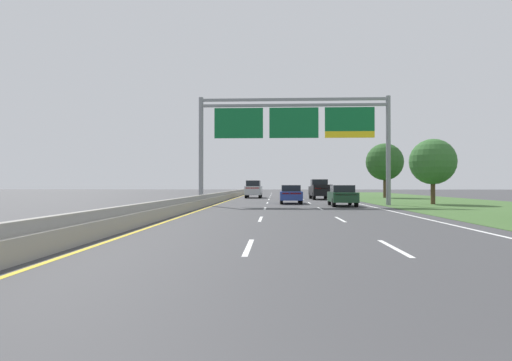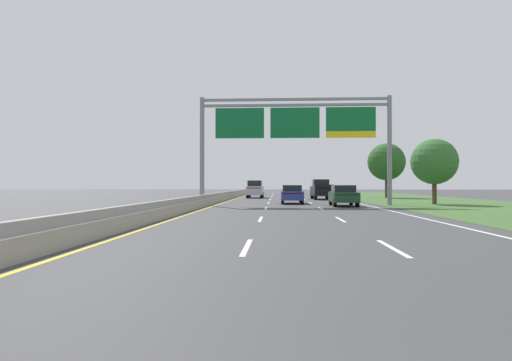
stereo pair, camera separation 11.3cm
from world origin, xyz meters
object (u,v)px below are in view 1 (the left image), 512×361
object	(u,v)px
pickup_truck_black	(320,190)
car_darkgreen_right_lane_sedan	(342,195)
roadside_tree_mid	(433,162)
car_blue_centre_lane_sedan	(291,194)
car_silver_left_lane_suv	(254,189)
roadside_tree_far	(385,162)
overhead_sign_gantry	(294,128)

from	to	relation	value
pickup_truck_black	car_darkgreen_right_lane_sedan	distance (m)	15.04
pickup_truck_black	car_darkgreen_right_lane_sedan	bearing A→B (deg)	179.41
roadside_tree_mid	pickup_truck_black	bearing A→B (deg)	123.83
car_blue_centre_lane_sedan	roadside_tree_mid	world-z (taller)	roadside_tree_mid
pickup_truck_black	car_silver_left_lane_suv	bearing A→B (deg)	56.72
pickup_truck_black	car_silver_left_lane_suv	size ratio (longest dim) A/B	1.15
pickup_truck_black	roadside_tree_mid	xyz separation A→B (m)	(7.98, -11.90, 2.41)
car_darkgreen_right_lane_sedan	roadside_tree_far	bearing A→B (deg)	-21.04
pickup_truck_black	roadside_tree_mid	world-z (taller)	roadside_tree_mid
overhead_sign_gantry	car_blue_centre_lane_sedan	size ratio (longest dim) A/B	3.42
pickup_truck_black	car_darkgreen_right_lane_sedan	xyz separation A→B (m)	(0.12, -15.04, -0.26)
overhead_sign_gantry	pickup_truck_black	world-z (taller)	overhead_sign_gantry
car_blue_centre_lane_sedan	car_silver_left_lane_suv	world-z (taller)	car_silver_left_lane_suv
overhead_sign_gantry	roadside_tree_far	world-z (taller)	overhead_sign_gantry
overhead_sign_gantry	roadside_tree_mid	xyz separation A→B (m)	(11.45, 2.01, -2.60)
car_blue_centre_lane_sedan	overhead_sign_gantry	bearing A→B (deg)	-177.19
car_silver_left_lane_suv	roadside_tree_mid	bearing A→B (deg)	-136.14
car_darkgreen_right_lane_sedan	pickup_truck_black	bearing A→B (deg)	1.60
car_darkgreen_right_lane_sedan	overhead_sign_gantry	bearing A→B (deg)	73.72
overhead_sign_gantry	car_silver_left_lane_suv	bearing A→B (deg)	102.36
car_darkgreen_right_lane_sedan	roadside_tree_far	size ratio (longest dim) A/B	0.67
overhead_sign_gantry	car_blue_centre_lane_sedan	world-z (taller)	overhead_sign_gantry
overhead_sign_gantry	roadside_tree_mid	distance (m)	11.91
overhead_sign_gantry	car_silver_left_lane_suv	size ratio (longest dim) A/B	3.19
overhead_sign_gantry	pickup_truck_black	distance (m)	15.19
overhead_sign_gantry	roadside_tree_mid	world-z (taller)	overhead_sign_gantry
roadside_tree_far	roadside_tree_mid	bearing A→B (deg)	-91.44
car_darkgreen_right_lane_sedan	roadside_tree_mid	size ratio (longest dim) A/B	0.83
roadside_tree_mid	roadside_tree_far	bearing A→B (deg)	88.56
pickup_truck_black	car_blue_centre_lane_sedan	bearing A→B (deg)	160.75
roadside_tree_mid	roadside_tree_far	xyz separation A→B (m)	(0.43, 17.19, 0.90)
car_blue_centre_lane_sedan	roadside_tree_mid	size ratio (longest dim) A/B	0.82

